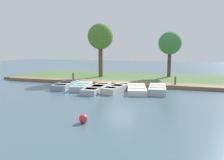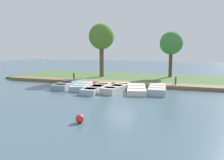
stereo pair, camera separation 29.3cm
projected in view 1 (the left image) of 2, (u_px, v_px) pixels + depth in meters
ground_plane at (118, 87)px, 16.82m from camera, size 80.00×80.00×0.00m
shore_bank at (132, 78)px, 21.52m from camera, size 8.00×24.00×0.21m
dock_walkway at (122, 83)px, 17.91m from camera, size 1.37×21.87×0.26m
rowboat_0 at (66, 85)px, 16.73m from camera, size 3.14×1.50×0.42m
rowboat_1 at (82, 86)px, 16.13m from camera, size 2.94×1.60×0.40m
rowboat_2 at (97, 88)px, 15.35m from camera, size 3.56×1.06×0.38m
rowboat_3 at (117, 88)px, 15.25m from camera, size 3.12×1.47×0.43m
rowboat_4 at (137, 89)px, 15.04m from camera, size 3.32×1.88×0.37m
rowboat_5 at (157, 89)px, 14.83m from camera, size 2.86×1.36×0.44m
mooring_post_near at (73, 78)px, 19.22m from camera, size 0.12×0.12×0.87m
mooring_post_far at (175, 82)px, 16.58m from camera, size 0.12×0.12×0.87m
buoy at (83, 119)px, 8.63m from camera, size 0.35×0.35×0.35m
park_tree_far_left at (100, 37)px, 21.28m from camera, size 2.50×2.50×5.41m
park_tree_left at (170, 44)px, 21.26m from camera, size 2.22×2.22×4.63m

